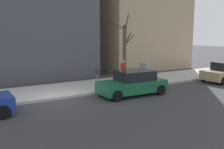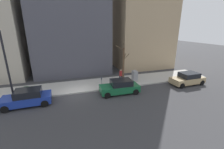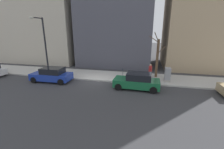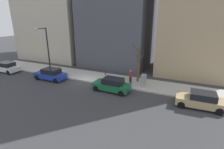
{
  "view_description": "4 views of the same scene",
  "coord_description": "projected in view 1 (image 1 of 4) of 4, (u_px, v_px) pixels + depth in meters",
  "views": [
    {
      "loc": [
        -13.49,
        4.32,
        3.76
      ],
      "look_at": [
        0.95,
        -4.23,
        0.99
      ],
      "focal_mm": 40.0,
      "sensor_mm": 36.0,
      "label": 1
    },
    {
      "loc": [
        -15.3,
        0.95,
        6.88
      ],
      "look_at": [
        1.79,
        -4.48,
        1.23
      ],
      "focal_mm": 24.0,
      "sensor_mm": 36.0,
      "label": 2
    },
    {
      "loc": [
        -14.63,
        -5.1,
        5.21
      ],
      "look_at": [
        -0.09,
        -1.77,
        0.89
      ],
      "focal_mm": 24.0,
      "sensor_mm": 36.0,
      "label": 3
    },
    {
      "loc": [
        -17.91,
        -11.97,
        8.09
      ],
      "look_at": [
        1.52,
        -3.21,
        0.96
      ],
      "focal_mm": 28.0,
      "sensor_mm": 36.0,
      "label": 4
    }
  ],
  "objects": [
    {
      "name": "ground_plane",
      "position": [
        57.0,
        100.0,
        14.24
      ],
      "size": [
        120.0,
        120.0,
        0.0
      ],
      "primitive_type": "plane",
      "color": "#38383A"
    },
    {
      "name": "sidewalk",
      "position": [
        47.0,
        92.0,
        15.92
      ],
      "size": [
        4.0,
        36.0,
        0.15
      ],
      "primitive_type": "cube",
      "color": "#B2AFA8",
      "rests_on": "ground"
    },
    {
      "name": "parked_car_green",
      "position": [
        133.0,
        83.0,
        15.31
      ],
      "size": [
        2.03,
        4.25,
        1.52
      ],
      "rotation": [
        0.0,
        0.0,
        -0.03
      ],
      "color": "#196038",
      "rests_on": "ground"
    },
    {
      "name": "parking_meter",
      "position": [
        97.0,
        78.0,
        15.87
      ],
      "size": [
        0.14,
        0.1,
        1.35
      ],
      "color": "slate",
      "rests_on": "sidewalk"
    },
    {
      "name": "utility_box",
      "position": [
        146.0,
        72.0,
        18.93
      ],
      "size": [
        0.83,
        0.61,
        1.43
      ],
      "color": "#A8A399",
      "rests_on": "sidewalk"
    },
    {
      "name": "bare_tree",
      "position": [
        125.0,
        51.0,
        19.2
      ],
      "size": [
        1.69,
        1.74,
        4.99
      ],
      "color": "brown",
      "rests_on": "sidewalk"
    },
    {
      "name": "pedestrian_near_meter",
      "position": [
        123.0,
        70.0,
        18.37
      ],
      "size": [
        0.36,
        0.36,
        1.66
      ],
      "rotation": [
        0.0,
        0.0,
        4.02
      ],
      "color": "#1E1E2D",
      "rests_on": "sidewalk"
    }
  ]
}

